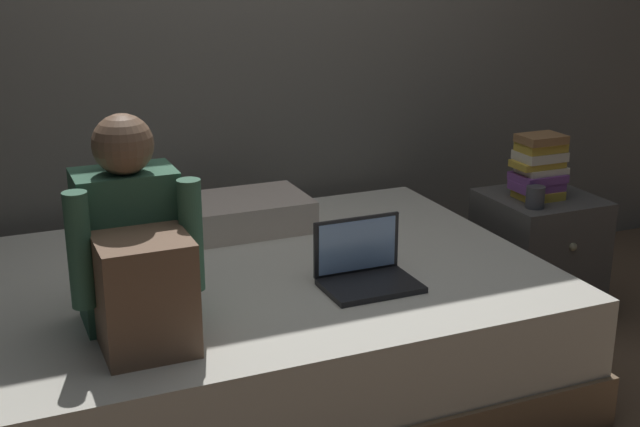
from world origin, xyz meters
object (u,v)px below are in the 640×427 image
(pillow, at_px, (238,214))
(book_stack, at_px, (539,167))
(bed, at_px, (265,328))
(nightstand, at_px, (537,257))
(mug, at_px, (535,197))
(laptop, at_px, (365,269))
(person_sitting, at_px, (134,253))

(pillow, height_order, book_stack, book_stack)
(bed, xyz_separation_m, nightstand, (1.30, 0.11, 0.05))
(bed, relative_size, nightstand, 3.62)
(mug, bearing_deg, laptop, -163.63)
(nightstand, xyz_separation_m, person_sitting, (-1.82, -0.44, 0.44))
(nightstand, relative_size, person_sitting, 0.84)
(person_sitting, bearing_deg, mug, 10.86)
(bed, height_order, nightstand, nightstand)
(person_sitting, xyz_separation_m, book_stack, (1.78, 0.43, -0.03))
(bed, relative_size, laptop, 6.25)
(person_sitting, bearing_deg, laptop, 4.32)
(pillow, bearing_deg, person_sitting, -126.00)
(person_sitting, bearing_deg, nightstand, 13.72)
(nightstand, bearing_deg, book_stack, -165.22)
(book_stack, bearing_deg, laptop, -159.34)
(nightstand, bearing_deg, laptop, -159.54)
(nightstand, height_order, laptop, laptop)
(nightstand, height_order, book_stack, book_stack)
(person_sitting, distance_m, book_stack, 1.83)
(bed, distance_m, book_stack, 1.35)
(person_sitting, relative_size, pillow, 1.17)
(pillow, bearing_deg, bed, -96.76)
(person_sitting, xyz_separation_m, mug, (1.69, 0.32, -0.12))
(person_sitting, relative_size, book_stack, 2.38)
(nightstand, xyz_separation_m, laptop, (-1.03, -0.38, 0.25))
(laptop, bearing_deg, book_stack, 20.66)
(nightstand, height_order, mug, mug)
(pillow, bearing_deg, book_stack, -16.08)
(nightstand, xyz_separation_m, pillow, (-1.25, 0.34, 0.26))
(nightstand, height_order, pillow, pillow)
(nightstand, height_order, person_sitting, person_sitting)
(laptop, distance_m, mug, 0.94)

